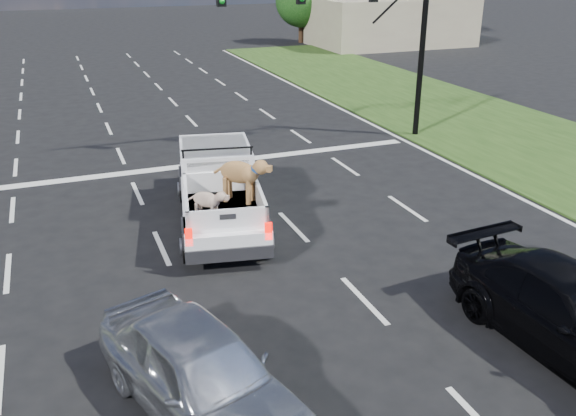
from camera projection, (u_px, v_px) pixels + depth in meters
name	position (u px, v px, depth m)	size (l,w,h in m)	color
ground	(286.00, 317.00, 12.16)	(160.00, 160.00, 0.00)	black
road_markings	(205.00, 202.00, 17.80)	(17.75, 60.00, 0.01)	silver
grass_shoulder_right	(566.00, 157.00, 21.67)	(8.00, 60.00, 0.06)	#213E13
traffic_signal	(368.00, 14.00, 21.79)	(9.11, 0.31, 7.00)	black
building_right	(391.00, 22.00, 48.09)	(12.00, 7.00, 3.60)	tan
tree_far_d	(301.00, 1.00, 48.95)	(4.20, 4.20, 5.40)	#332114
pickup_truck	(220.00, 188.00, 16.12)	(3.00, 5.81, 2.08)	black
silver_sedan	(201.00, 373.00, 9.34)	(1.79, 4.44, 1.51)	silver
black_coupe	(574.00, 315.00, 10.87)	(2.07, 5.10, 1.48)	black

